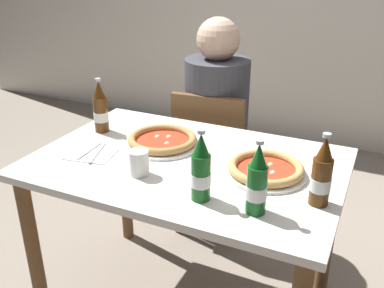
{
  "coord_description": "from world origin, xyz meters",
  "views": [
    {
      "loc": [
        0.66,
        -1.37,
        1.5
      ],
      "look_at": [
        0.0,
        0.05,
        0.8
      ],
      "focal_mm": 40.33,
      "sensor_mm": 36.0,
      "label": 1
    }
  ],
  "objects_px": {
    "chair_behind_table": "(213,155)",
    "pizza_margherita_near": "(162,141)",
    "pizza_marinara_far": "(266,169)",
    "beer_bottle_right": "(257,183)",
    "dining_table_main": "(187,186)",
    "beer_bottle_extra": "(100,110)",
    "diner_seated": "(216,134)",
    "beer_bottle_left": "(322,175)",
    "napkin_with_cutlery": "(93,152)",
    "paper_cup": "(139,163)",
    "beer_bottle_center": "(201,171)"
  },
  "relations": [
    {
      "from": "napkin_with_cutlery",
      "to": "beer_bottle_extra",
      "type": "bearing_deg",
      "value": 116.9
    },
    {
      "from": "dining_table_main",
      "to": "napkin_with_cutlery",
      "type": "bearing_deg",
      "value": -165.02
    },
    {
      "from": "dining_table_main",
      "to": "pizza_marinara_far",
      "type": "relative_size",
      "value": 4.0
    },
    {
      "from": "beer_bottle_right",
      "to": "dining_table_main",
      "type": "bearing_deg",
      "value": 146.06
    },
    {
      "from": "dining_table_main",
      "to": "napkin_with_cutlery",
      "type": "xyz_separation_m",
      "value": [
        -0.37,
        -0.1,
        0.12
      ]
    },
    {
      "from": "beer_bottle_extra",
      "to": "beer_bottle_left",
      "type": "bearing_deg",
      "value": -12.04
    },
    {
      "from": "dining_table_main",
      "to": "beer_bottle_right",
      "type": "height_order",
      "value": "beer_bottle_right"
    },
    {
      "from": "chair_behind_table",
      "to": "napkin_with_cutlery",
      "type": "bearing_deg",
      "value": 66.8
    },
    {
      "from": "beer_bottle_left",
      "to": "napkin_with_cutlery",
      "type": "xyz_separation_m",
      "value": [
        -0.9,
        0.0,
        -0.1
      ]
    },
    {
      "from": "pizza_margherita_near",
      "to": "beer_bottle_extra",
      "type": "xyz_separation_m",
      "value": [
        -0.32,
        0.02,
        0.08
      ]
    },
    {
      "from": "beer_bottle_left",
      "to": "diner_seated",
      "type": "bearing_deg",
      "value": 130.99
    },
    {
      "from": "dining_table_main",
      "to": "beer_bottle_left",
      "type": "relative_size",
      "value": 4.86
    },
    {
      "from": "pizza_marinara_far",
      "to": "paper_cup",
      "type": "distance_m",
      "value": 0.46
    },
    {
      "from": "beer_bottle_left",
      "to": "beer_bottle_center",
      "type": "distance_m",
      "value": 0.38
    },
    {
      "from": "diner_seated",
      "to": "beer_bottle_left",
      "type": "distance_m",
      "value": 1.05
    },
    {
      "from": "paper_cup",
      "to": "beer_bottle_center",
      "type": "bearing_deg",
      "value": -12.57
    },
    {
      "from": "chair_behind_table",
      "to": "dining_table_main",
      "type": "bearing_deg",
      "value": 97.85
    },
    {
      "from": "beer_bottle_extra",
      "to": "beer_bottle_right",
      "type": "bearing_deg",
      "value": -22.66
    },
    {
      "from": "diner_seated",
      "to": "pizza_marinara_far",
      "type": "distance_m",
      "value": 0.81
    },
    {
      "from": "beer_bottle_right",
      "to": "chair_behind_table",
      "type": "bearing_deg",
      "value": 119.92
    },
    {
      "from": "diner_seated",
      "to": "napkin_with_cutlery",
      "type": "height_order",
      "value": "diner_seated"
    },
    {
      "from": "pizza_margherita_near",
      "to": "beer_bottle_left",
      "type": "distance_m",
      "value": 0.71
    },
    {
      "from": "chair_behind_table",
      "to": "napkin_with_cutlery",
      "type": "distance_m",
      "value": 0.8
    },
    {
      "from": "chair_behind_table",
      "to": "paper_cup",
      "type": "bearing_deg",
      "value": 87.44
    },
    {
      "from": "dining_table_main",
      "to": "paper_cup",
      "type": "distance_m",
      "value": 0.26
    },
    {
      "from": "pizza_marinara_far",
      "to": "beer_bottle_left",
      "type": "distance_m",
      "value": 0.26
    },
    {
      "from": "beer_bottle_center",
      "to": "paper_cup",
      "type": "bearing_deg",
      "value": 167.43
    },
    {
      "from": "diner_seated",
      "to": "pizza_margherita_near",
      "type": "height_order",
      "value": "diner_seated"
    },
    {
      "from": "beer_bottle_extra",
      "to": "pizza_marinara_far",
      "type": "bearing_deg",
      "value": -6.73
    },
    {
      "from": "diner_seated",
      "to": "pizza_marinara_far",
      "type": "height_order",
      "value": "diner_seated"
    },
    {
      "from": "pizza_margherita_near",
      "to": "beer_bottle_right",
      "type": "bearing_deg",
      "value": -32.62
    },
    {
      "from": "dining_table_main",
      "to": "beer_bottle_left",
      "type": "bearing_deg",
      "value": -11.24
    },
    {
      "from": "beer_bottle_left",
      "to": "napkin_with_cutlery",
      "type": "distance_m",
      "value": 0.9
    },
    {
      "from": "pizza_marinara_far",
      "to": "beer_bottle_right",
      "type": "xyz_separation_m",
      "value": [
        0.04,
        -0.25,
        0.08
      ]
    },
    {
      "from": "diner_seated",
      "to": "beer_bottle_left",
      "type": "xyz_separation_m",
      "value": [
        0.66,
        -0.76,
        0.27
      ]
    },
    {
      "from": "diner_seated",
      "to": "beer_bottle_left",
      "type": "height_order",
      "value": "diner_seated"
    },
    {
      "from": "dining_table_main",
      "to": "paper_cup",
      "type": "bearing_deg",
      "value": -120.98
    },
    {
      "from": "beer_bottle_right",
      "to": "napkin_with_cutlery",
      "type": "distance_m",
      "value": 0.75
    },
    {
      "from": "pizza_margherita_near",
      "to": "napkin_with_cutlery",
      "type": "bearing_deg",
      "value": -139.34
    },
    {
      "from": "beer_bottle_extra",
      "to": "napkin_with_cutlery",
      "type": "height_order",
      "value": "beer_bottle_extra"
    },
    {
      "from": "dining_table_main",
      "to": "beer_bottle_extra",
      "type": "height_order",
      "value": "beer_bottle_extra"
    },
    {
      "from": "chair_behind_table",
      "to": "pizza_margherita_near",
      "type": "xyz_separation_m",
      "value": [
        -0.02,
        -0.52,
        0.29
      ]
    },
    {
      "from": "dining_table_main",
      "to": "beer_bottle_right",
      "type": "xyz_separation_m",
      "value": [
        0.35,
        -0.24,
        0.22
      ]
    },
    {
      "from": "dining_table_main",
      "to": "napkin_with_cutlery",
      "type": "relative_size",
      "value": 5.81
    },
    {
      "from": "dining_table_main",
      "to": "beer_bottle_extra",
      "type": "xyz_separation_m",
      "value": [
        -0.48,
        0.11,
        0.22
      ]
    },
    {
      "from": "diner_seated",
      "to": "napkin_with_cutlery",
      "type": "distance_m",
      "value": 0.81
    },
    {
      "from": "chair_behind_table",
      "to": "beer_bottle_center",
      "type": "bearing_deg",
      "value": 104.94
    },
    {
      "from": "pizza_marinara_far",
      "to": "beer_bottle_extra",
      "type": "distance_m",
      "value": 0.8
    },
    {
      "from": "chair_behind_table",
      "to": "diner_seated",
      "type": "relative_size",
      "value": 0.7
    },
    {
      "from": "dining_table_main",
      "to": "beer_bottle_right",
      "type": "distance_m",
      "value": 0.48
    }
  ]
}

